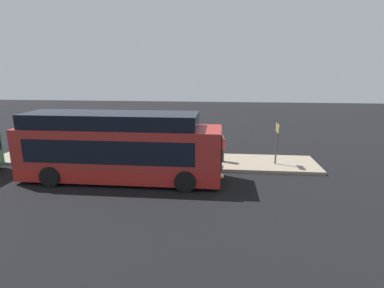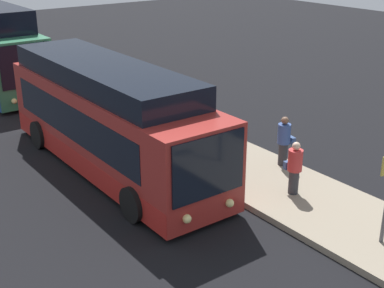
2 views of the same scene
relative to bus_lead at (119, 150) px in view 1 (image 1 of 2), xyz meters
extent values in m
plane|color=black|center=(0.91, 0.02, -1.58)|extent=(80.00, 80.00, 0.00)
cube|color=gray|center=(0.91, 3.25, -1.49)|extent=(20.00, 3.26, 0.19)
cube|color=maroon|center=(0.08, 0.00, -0.10)|extent=(10.22, 2.56, 2.60)
cube|color=#B2231E|center=(0.08, 0.00, -1.06)|extent=(10.16, 2.58, 0.70)
cube|color=black|center=(-0.17, 0.00, 0.21)|extent=(8.38, 2.59, 1.15)
cube|color=black|center=(5.21, 0.00, 0.26)|extent=(0.06, 2.25, 1.67)
sphere|color=#F9E58C|center=(5.23, 0.70, -0.96)|extent=(0.24, 0.24, 0.24)
sphere|color=#F9E58C|center=(5.23, -0.70, -0.96)|extent=(0.24, 0.24, 0.24)
cylinder|color=black|center=(3.56, 1.28, -1.08)|extent=(1.01, 0.30, 1.01)
cylinder|color=black|center=(3.56, -1.28, -1.08)|extent=(1.01, 0.30, 1.01)
cylinder|color=black|center=(-3.08, 1.28, -1.08)|extent=(1.01, 0.30, 1.01)
cylinder|color=black|center=(-3.08, -1.28, -1.08)|extent=(1.01, 0.30, 1.01)
cube|color=black|center=(-0.32, 0.00, 1.55)|extent=(8.68, 2.35, 0.71)
cylinder|color=silver|center=(1.07, 3.37, -1.03)|extent=(0.33, 0.33, 0.73)
cylinder|color=#334C8C|center=(1.07, 3.37, -0.35)|extent=(0.47, 0.47, 0.63)
sphere|color=beige|center=(1.07, 3.37, 0.08)|extent=(0.24, 0.24, 0.24)
cube|color=#598C59|center=(1.34, 3.27, -0.62)|extent=(0.23, 0.31, 0.24)
cylinder|color=#2D2D33|center=(5.23, 3.15, -1.03)|extent=(0.35, 0.35, 0.73)
cylinder|color=#BF3333|center=(5.23, 3.15, -0.35)|extent=(0.49, 0.49, 0.64)
sphere|color=beige|center=(5.23, 3.15, 0.09)|extent=(0.24, 0.24, 0.24)
cube|color=#334C7F|center=(4.93, 3.21, -0.61)|extent=(0.19, 0.30, 0.24)
cylinder|color=#2D2D33|center=(3.56, 4.41, -1.02)|extent=(0.35, 0.35, 0.75)
cylinder|color=#334C8C|center=(3.56, 4.41, -0.31)|extent=(0.50, 0.50, 0.66)
sphere|color=brown|center=(3.56, 4.41, 0.14)|extent=(0.25, 0.25, 0.25)
cube|color=#334C7F|center=(3.64, 4.71, -0.59)|extent=(0.30, 0.20, 0.24)
cube|color=maroon|center=(1.63, 3.40, -1.02)|extent=(0.36, 0.21, 0.75)
cylinder|color=black|center=(1.63, 3.40, -0.52)|extent=(0.02, 0.02, 0.24)
cylinder|color=#4C4C51|center=(8.39, 2.95, -0.18)|extent=(0.10, 0.10, 2.43)
cube|color=#E5C64C|center=(8.39, 2.95, 0.74)|extent=(0.04, 0.82, 0.48)
camera|label=1|loc=(5.17, -14.31, 3.97)|focal=28.00mm
camera|label=2|loc=(14.76, -7.61, 5.74)|focal=50.00mm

